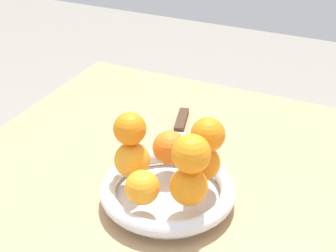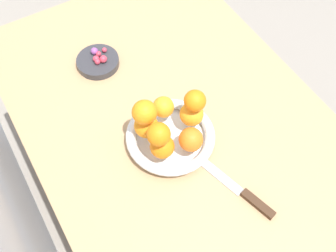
{
  "view_description": "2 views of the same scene",
  "coord_description": "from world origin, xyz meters",
  "views": [
    {
      "loc": [
        0.54,
        0.34,
        1.29
      ],
      "look_at": [
        -0.11,
        0.03,
        0.87
      ],
      "focal_mm": 55.0,
      "sensor_mm": 36.0,
      "label": 1
    },
    {
      "loc": [
        -0.56,
        0.34,
        1.67
      ],
      "look_at": [
        -0.11,
        0.07,
        0.87
      ],
      "focal_mm": 45.0,
      "sensor_mm": 36.0,
      "label": 2
    }
  ],
  "objects": [
    {
      "name": "orange_6",
      "position": [
        -0.08,
        -0.02,
        0.87
      ],
      "size": [
        0.05,
        0.05,
        0.05
      ],
      "primitive_type": "sphere",
      "color": "orange",
      "rests_on": "orange_3"
    },
    {
      "name": "candy_ball_1",
      "position": [
        0.26,
        0.09,
        0.77
      ],
      "size": [
        0.02,
        0.02,
        0.02
      ],
      "primitive_type": "sphere",
      "color": "#C6384C",
      "rests_on": "candy_dish"
    },
    {
      "name": "candy_ball_0",
      "position": [
        0.27,
        0.06,
        0.77
      ],
      "size": [
        0.01,
        0.01,
        0.01
      ],
      "primitive_type": "sphere",
      "color": "#C6384C",
      "rests_on": "candy_dish"
    },
    {
      "name": "fruit_bowl",
      "position": [
        -0.08,
        0.05,
        0.76
      ],
      "size": [
        0.23,
        0.23,
        0.04
      ],
      "color": "silver",
      "rests_on": "dining_table"
    },
    {
      "name": "orange_2",
      "position": [
        -0.14,
        0.02,
        0.81
      ],
      "size": [
        0.06,
        0.06,
        0.06
      ],
      "primitive_type": "sphere",
      "color": "orange",
      "rests_on": "fruit_bowl"
    },
    {
      "name": "orange_4",
      "position": [
        -0.02,
        0.03,
        0.81
      ],
      "size": [
        0.06,
        0.06,
        0.06
      ],
      "primitive_type": "sphere",
      "color": "orange",
      "rests_on": "fruit_bowl"
    },
    {
      "name": "orange_5",
      "position": [
        -0.05,
        0.1,
        0.87
      ],
      "size": [
        0.06,
        0.06,
        0.06
      ],
      "primitive_type": "sphere",
      "color": "orange",
      "rests_on": "orange_0"
    },
    {
      "name": "orange_3",
      "position": [
        -0.08,
        -0.02,
        0.81
      ],
      "size": [
        0.06,
        0.06,
        0.06
      ],
      "primitive_type": "sphere",
      "color": "orange",
      "rests_on": "fruit_bowl"
    },
    {
      "name": "candy_ball_2",
      "position": [
        0.23,
        0.08,
        0.77
      ],
      "size": [
        0.02,
        0.02,
        0.02
      ],
      "primitive_type": "sphere",
      "color": "#C6384C",
      "rests_on": "candy_dish"
    },
    {
      "name": "candy_ball_5",
      "position": [
        0.23,
        0.1,
        0.77
      ],
      "size": [
        0.02,
        0.02,
        0.02
      ],
      "primitive_type": "sphere",
      "color": "#C6384C",
      "rests_on": "candy_dish"
    },
    {
      "name": "knife",
      "position": [
        -0.28,
        -0.02,
        0.75
      ],
      "size": [
        0.26,
        0.09,
        0.01
      ],
      "color": "#3F2819",
      "rests_on": "dining_table"
    },
    {
      "name": "orange_0",
      "position": [
        -0.05,
        0.1,
        0.81
      ],
      "size": [
        0.06,
        0.06,
        0.06
      ],
      "primitive_type": "sphere",
      "color": "orange",
      "rests_on": "fruit_bowl"
    },
    {
      "name": "orange_7",
      "position": [
        -0.12,
        0.1,
        0.87
      ],
      "size": [
        0.06,
        0.06,
        0.06
      ],
      "primitive_type": "sphere",
      "color": "orange",
      "rests_on": "orange_1"
    },
    {
      "name": "candy_ball_4",
      "position": [
        0.27,
        0.09,
        0.77
      ],
      "size": [
        0.02,
        0.02,
        0.02
      ],
      "primitive_type": "sphere",
      "color": "#8C4C99",
      "rests_on": "candy_dish"
    },
    {
      "name": "candy_dish",
      "position": [
        0.25,
        0.1,
        0.75
      ],
      "size": [
        0.12,
        0.12,
        0.02
      ],
      "primitive_type": "cylinder",
      "color": "#333338",
      "rests_on": "dining_table"
    },
    {
      "name": "orange_1",
      "position": [
        -0.12,
        0.09,
        0.81
      ],
      "size": [
        0.06,
        0.06,
        0.06
      ],
      "primitive_type": "sphere",
      "color": "orange",
      "rests_on": "fruit_bowl"
    },
    {
      "name": "candy_ball_3",
      "position": [
        0.24,
        0.1,
        0.77
      ],
      "size": [
        0.02,
        0.02,
        0.02
      ],
      "primitive_type": "sphere",
      "color": "#C6384C",
      "rests_on": "candy_dish"
    },
    {
      "name": "dining_table",
      "position": [
        0.0,
        0.0,
        0.65
      ],
      "size": [
        1.1,
        0.76,
        0.74
      ],
      "color": "tan",
      "rests_on": "ground_plane"
    },
    {
      "name": "ground_plane",
      "position": [
        0.0,
        0.0,
        0.0
      ],
      "size": [
        6.0,
        6.0,
        0.0
      ],
      "primitive_type": "plane",
      "color": "gray"
    }
  ]
}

